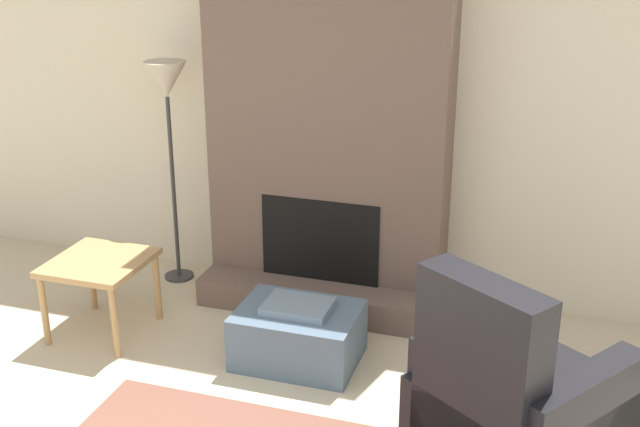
% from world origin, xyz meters
% --- Properties ---
extents(wall_back, '(7.05, 0.06, 2.60)m').
position_xyz_m(wall_back, '(0.00, 3.03, 1.30)').
color(wall_back, beige).
rests_on(wall_back, ground_plane).
extents(fireplace, '(1.66, 0.67, 2.60)m').
position_xyz_m(fireplace, '(0.00, 2.79, 1.23)').
color(fireplace, brown).
rests_on(fireplace, ground_plane).
extents(ottoman, '(0.74, 0.55, 0.40)m').
position_xyz_m(ottoman, '(0.11, 1.85, 0.18)').
color(ottoman, slate).
rests_on(ottoman, ground_plane).
extents(armchair, '(1.19, 1.21, 1.10)m').
position_xyz_m(armchair, '(1.45, 1.22, 0.33)').
color(armchair, black).
rests_on(armchair, ground_plane).
extents(side_table, '(0.59, 0.62, 0.52)m').
position_xyz_m(side_table, '(-1.25, 1.81, 0.45)').
color(side_table, tan).
rests_on(side_table, ground_plane).
extents(floor_lamp_left, '(0.30, 0.30, 1.66)m').
position_xyz_m(floor_lamp_left, '(-1.17, 2.73, 1.44)').
color(floor_lamp_left, '#333333').
rests_on(floor_lamp_left, ground_plane).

